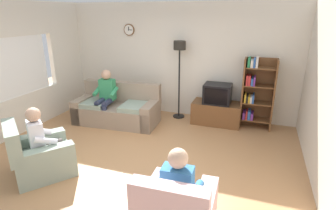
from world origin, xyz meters
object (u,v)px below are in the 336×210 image
Objects in this scene: tv_stand at (216,113)px; person_on_couch at (106,94)px; couch at (118,109)px; tv at (217,94)px; person_in_right_armchair at (179,186)px; bookshelf at (256,92)px; person_in_left_armchair at (43,138)px; armchair_near_window at (40,157)px; floor_lamp at (179,58)px.

person_on_couch is (-2.42, -0.80, 0.45)m from tv_stand.
tv reaches higher than couch.
bookshelf is at bearing 78.89° from person_in_right_armchair.
person_in_left_armchair is (-3.05, -2.99, -0.21)m from bookshelf.
tv_stand is 2.58m from person_on_couch.
tv is (0.00, -0.02, 0.47)m from tv_stand.
person_on_couch is (-0.12, 2.19, 0.41)m from armchair_near_window.
floor_lamp is 1.65× the size of person_in_right_armchair.
tv_stand is 0.93× the size of armchair_near_window.
bookshelf reaches higher than tv.
tv is 0.48× the size of person_on_couch.
armchair_near_window is 0.33m from person_in_left_armchair.
tv is at bearing 92.15° from person_in_right_armchair.
tv_stand is 1.53m from floor_lamp.
couch is 1.58× the size of person_on_couch.
bookshelf is 1.34× the size of armchair_near_window.
person_in_left_armchair is 2.42m from person_in_right_armchair.
person_in_right_armchair reaches higher than couch.
tv_stand is 1.83× the size of tv.
tv is 0.38× the size of bookshelf.
floor_lamp is (-0.94, 0.12, 0.72)m from tv.
couch is at bearing -147.86° from floor_lamp.
tv is at bearing 17.78° from person_on_couch.
tv_stand is 0.69× the size of bookshelf.
tv_stand is 3.70m from person_in_left_armchair.
couch reaches higher than tv_stand.
couch is 1.78× the size of tv_stand.
bookshelf reaches higher than person_in_left_armchair.
person_in_right_armchair is at bearing -11.52° from person_in_left_armchair.
tv_stand is at bearing 92.13° from person_in_right_armchair.
tv is 0.82m from bookshelf.
person_in_left_armchair reaches higher than couch.
tv_stand is 0.98m from bookshelf.
floor_lamp reaches higher than tv.
tv reaches higher than tv_stand.
armchair_near_window is 1.06× the size of person_in_right_armchair.
couch is 3.58m from person_in_right_armchair.
armchair_near_window is (-2.30, -2.99, 0.04)m from tv_stand.
bookshelf is (0.81, 0.07, 0.56)m from tv_stand.
bookshelf is (3.01, 0.76, 0.50)m from couch.
person_on_couch is (-0.22, -0.11, 0.39)m from couch.
person_on_couch is at bearing -164.88° from bookshelf.
person_in_left_armchair reaches higher than tv_stand.
floor_lamp reaches higher than person_in_right_armchair.
floor_lamp is 1.65× the size of person_in_left_armchair.
person_in_right_armchair reaches higher than tv_stand.
floor_lamp is (-0.94, 0.10, 1.20)m from tv_stand.
bookshelf is 4.39m from armchair_near_window.
floor_lamp is (-1.75, 0.03, 0.64)m from bookshelf.
person_in_right_armchair is at bearing -87.85° from tv.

